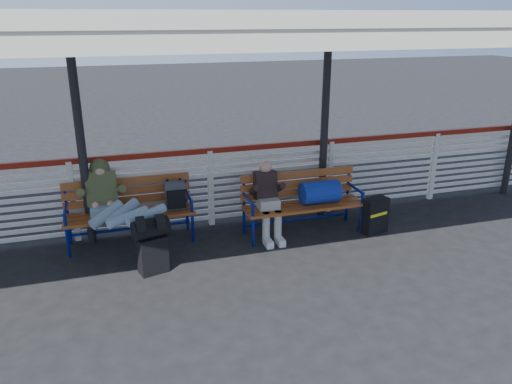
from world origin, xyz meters
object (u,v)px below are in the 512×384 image
object	(u,v)px
luggage_stack	(152,243)
bench_left	(140,203)
suitcase_side	(374,215)
companion_person	(268,199)
traveler_man	(119,208)
bench_right	(310,195)

from	to	relation	value
luggage_stack	bench_left	distance (m)	1.05
luggage_stack	suitcase_side	size ratio (longest dim) A/B	1.36
bench_left	suitcase_side	xyz separation A→B (m)	(3.39, -0.74, -0.31)
companion_person	suitcase_side	xyz separation A→B (m)	(1.60, -0.30, -0.33)
luggage_stack	traveler_man	xyz separation A→B (m)	(-0.35, 0.66, 0.27)
suitcase_side	companion_person	bearing A→B (deg)	155.03
bench_left	bench_right	distance (m)	2.50
luggage_stack	bench_left	xyz separation A→B (m)	(-0.05, 1.03, 0.17)
traveler_man	companion_person	size ratio (longest dim) A/B	1.39
luggage_stack	companion_person	bearing A→B (deg)	3.41
companion_person	bench_left	bearing A→B (deg)	166.06
luggage_stack	suitcase_side	xyz separation A→B (m)	(3.34, 0.29, -0.13)
suitcase_side	luggage_stack	bearing A→B (deg)	170.59
traveler_man	suitcase_side	xyz separation A→B (m)	(3.68, -0.37, -0.40)
bench_right	companion_person	xyz separation A→B (m)	(-0.67, -0.01, 0.00)
traveler_man	bench_left	bearing A→B (deg)	51.33
luggage_stack	traveler_man	bearing A→B (deg)	102.34
companion_person	suitcase_side	world-z (taller)	companion_person
bench_right	suitcase_side	xyz separation A→B (m)	(0.93, -0.31, -0.32)
companion_person	traveler_man	bearing A→B (deg)	178.07
traveler_man	companion_person	world-z (taller)	traveler_man
companion_person	suitcase_side	bearing A→B (deg)	-10.54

